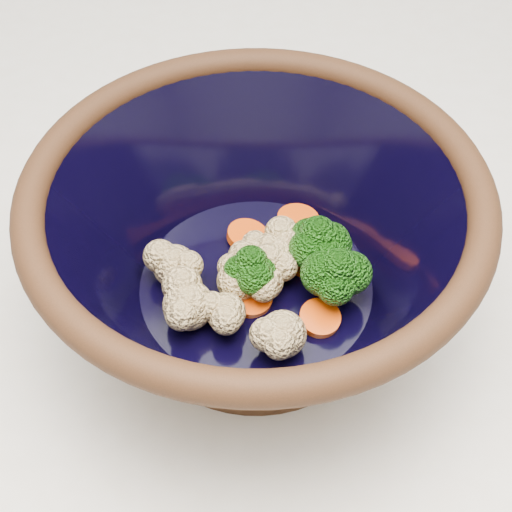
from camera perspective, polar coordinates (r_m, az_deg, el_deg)
counter at (r=0.96m, az=1.53°, el=-17.36°), size 1.20×1.20×0.90m
mixing_bowl at (r=0.48m, az=-0.00°, el=0.99°), size 0.30×0.30×0.13m
vegetable_pile at (r=0.49m, az=1.25°, el=-1.05°), size 0.15×0.14×0.05m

